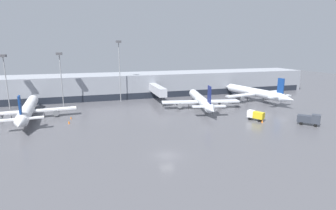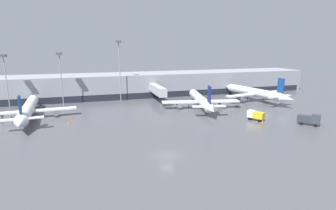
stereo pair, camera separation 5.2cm
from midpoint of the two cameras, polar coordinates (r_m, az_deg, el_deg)
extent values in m
plane|color=#4C4C51|center=(49.19, -0.22, -10.95)|extent=(320.00, 320.00, 0.00)
cube|color=gray|center=(107.07, -9.77, 4.30)|extent=(160.00, 16.00, 9.00)
cube|color=#1E232D|center=(99.73, -9.12, 1.79)|extent=(156.80, 0.10, 2.40)
cube|color=#A8AAB2|center=(93.42, -2.33, 3.33)|extent=(2.60, 15.86, 2.80)
cylinder|color=#3F4247|center=(87.02, -1.10, 0.64)|extent=(0.44, 0.44, 3.20)
cylinder|color=silver|center=(101.42, 18.11, 2.71)|extent=(7.55, 25.27, 2.94)
cone|color=silver|center=(111.66, 12.94, 3.88)|extent=(3.34, 3.70, 2.79)
cone|color=silver|center=(91.88, 24.65, 1.20)|extent=(3.42, 4.82, 2.65)
cube|color=silver|center=(101.08, 18.34, 2.33)|extent=(25.13, 7.26, 0.44)
cube|color=silver|center=(93.78, 23.14, 1.73)|extent=(9.64, 3.23, 0.35)
cube|color=navy|center=(93.27, 23.31, 3.72)|extent=(0.80, 2.43, 5.40)
cylinder|color=slate|center=(96.39, 15.38, 1.50)|extent=(2.13, 3.19, 1.62)
cylinder|color=slate|center=(106.33, 20.96, 2.12)|extent=(2.13, 3.19, 1.62)
cylinder|color=#2D2D33|center=(107.58, 14.94, 2.20)|extent=(0.20, 0.20, 1.98)
cylinder|color=#2D2D33|center=(98.15, 16.89, 1.10)|extent=(0.20, 0.20, 1.98)
cylinder|color=#2D2D33|center=(103.85, 20.07, 1.49)|extent=(0.20, 0.20, 1.98)
cylinder|color=white|center=(82.96, -28.16, -0.71)|extent=(5.21, 27.27, 3.07)
cone|color=white|center=(97.83, -27.20, 1.21)|extent=(3.17, 3.59, 2.91)
cone|color=white|center=(67.68, -29.61, -3.61)|extent=(3.12, 4.80, 2.76)
cube|color=white|center=(82.43, -28.17, -1.23)|extent=(25.43, 4.26, 0.44)
cube|color=white|center=(70.85, -29.28, -2.65)|extent=(9.70, 2.02, 0.35)
cube|color=navy|center=(70.19, -29.55, -0.21)|extent=(0.52, 2.06, 4.95)
cylinder|color=slate|center=(82.03, -23.20, -1.48)|extent=(1.88, 2.61, 1.69)
cylinder|color=#2D2D33|center=(91.94, -27.44, -0.76)|extent=(0.20, 0.20, 1.29)
cylinder|color=#2D2D33|center=(82.71, -30.90, -2.50)|extent=(0.20, 0.20, 1.29)
cylinder|color=#2D2D33|center=(81.67, -25.31, -2.08)|extent=(0.20, 0.20, 1.29)
cylinder|color=silver|center=(85.99, 7.01, 1.20)|extent=(7.56, 24.65, 2.85)
cone|color=silver|center=(99.32, 5.29, 2.78)|extent=(3.26, 3.60, 2.71)
cone|color=silver|center=(72.33, 9.48, -1.06)|extent=(3.35, 4.69, 2.56)
cube|color=silver|center=(85.52, 7.09, 0.74)|extent=(25.26, 7.89, 0.44)
cube|color=silver|center=(75.20, 8.88, -0.29)|extent=(9.71, 3.54, 0.35)
cube|color=navy|center=(74.56, 8.96, 2.10)|extent=(0.89, 2.78, 5.25)
cylinder|color=slate|center=(84.45, 2.41, 0.08)|extent=(2.19, 3.62, 1.57)
cylinder|color=slate|center=(87.50, 11.58, 0.27)|extent=(2.19, 3.62, 1.57)
cylinder|color=#2D2D33|center=(94.04, 5.93, 0.95)|extent=(0.20, 0.20, 1.49)
cylinder|color=#2D2D33|center=(84.46, 4.49, -0.36)|extent=(0.20, 0.20, 1.49)
cylinder|color=#2D2D33|center=(86.22, 9.76, -0.24)|extent=(0.20, 0.20, 1.49)
cube|color=#2D333D|center=(75.94, 27.52, -2.63)|extent=(3.56, 3.71, 1.72)
cube|color=#333842|center=(75.72, 29.50, -2.67)|extent=(2.68, 2.70, 2.27)
cylinder|color=black|center=(76.92, 29.48, -3.60)|extent=(0.64, 0.70, 0.70)
cylinder|color=black|center=(75.24, 29.39, -3.92)|extent=(0.64, 0.70, 0.70)
cylinder|color=black|center=(77.11, 27.07, -3.30)|extent=(0.64, 0.70, 0.70)
cylinder|color=black|center=(75.44, 26.93, -3.62)|extent=(0.64, 0.70, 0.70)
cube|color=gold|center=(74.50, 19.12, -2.14)|extent=(2.78, 3.17, 1.75)
cube|color=silver|center=(75.34, 17.61, -1.81)|extent=(2.18, 2.22, 1.93)
cylinder|color=black|center=(75.05, 17.25, -2.88)|extent=(0.57, 0.73, 0.70)
cylinder|color=black|center=(76.34, 17.74, -2.65)|extent=(0.57, 0.73, 0.70)
cylinder|color=black|center=(73.97, 19.16, -3.23)|extent=(0.57, 0.73, 0.70)
cylinder|color=black|center=(75.28, 19.62, -3.00)|extent=(0.57, 0.73, 0.70)
cone|color=orange|center=(73.27, -20.78, -3.50)|extent=(0.48, 0.48, 0.73)
cone|color=orange|center=(73.63, 19.81, -3.34)|extent=(0.46, 0.46, 0.74)
cone|color=orange|center=(77.71, -20.39, -2.57)|extent=(0.40, 0.40, 0.72)
cylinder|color=gray|center=(96.11, -10.48, 6.91)|extent=(0.30, 0.30, 20.90)
cube|color=#4C4C51|center=(95.68, -10.75, 13.39)|extent=(1.80, 1.80, 0.80)
cylinder|color=gray|center=(93.46, -22.19, 4.83)|extent=(0.30, 0.30, 16.98)
cube|color=#4C4C51|center=(92.82, -22.65, 10.27)|extent=(1.80, 1.80, 0.80)
cylinder|color=gray|center=(96.51, -31.72, 3.95)|extent=(0.30, 0.30, 16.50)
cube|color=#4C4C51|center=(95.87, -32.32, 9.05)|extent=(1.80, 1.80, 0.80)
camera|label=1|loc=(0.03, -90.02, 0.00)|focal=28.00mm
camera|label=2|loc=(0.03, 89.98, 0.00)|focal=28.00mm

